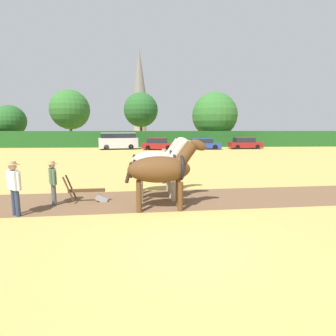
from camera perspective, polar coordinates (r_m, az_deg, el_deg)
ground_plane at (r=6.45m, az=4.69°, el=-16.72°), size 240.00×240.00×0.00m
plowed_furrow_strip at (r=10.96m, az=-27.27°, el=-6.91°), size 30.65×4.80×0.01m
hedgerow at (r=39.32m, az=-2.21°, el=6.33°), size 57.24×1.32×2.38m
tree_far_left at (r=48.32m, az=-31.16°, el=8.79°), size 4.82×4.82×6.36m
tree_left at (r=47.10m, az=-20.58°, el=11.79°), size 6.46×6.46×9.05m
tree_center_left at (r=45.66m, az=-5.93°, el=12.45°), size 5.78×5.78×8.76m
tree_center at (r=43.99m, az=10.10°, el=11.25°), size 7.33×7.33×8.55m
church_spire at (r=65.01m, az=-6.21°, el=16.06°), size 3.30×3.30×21.46m
draft_horse_lead_left at (r=8.83m, az=-1.18°, el=-0.27°), size 2.84×1.06×2.47m
draft_horse_lead_right at (r=10.02m, az=-1.83°, el=0.46°), size 2.64×0.99×2.41m
draft_horse_trail_left at (r=11.20m, az=-2.36°, el=1.64°), size 2.67×0.97×2.47m
plow at (r=10.34m, az=-16.57°, el=-5.40°), size 1.60×0.48×1.13m
farmer_at_plow at (r=10.28m, az=-23.79°, el=-2.37°), size 0.40×0.57×1.61m
farmer_beside_team at (r=13.20m, az=-0.86°, el=1.06°), size 0.44×0.62×1.74m
farmer_onlooker_left at (r=9.52m, az=-30.50°, el=-3.00°), size 0.55×0.47×1.75m
parked_van at (r=35.49m, az=-10.79°, el=5.83°), size 5.34×2.88×2.19m
parked_car_left at (r=34.28m, az=-2.15°, el=5.25°), size 4.38×2.36×1.57m
parked_car_center_left at (r=35.43m, az=7.68°, el=5.22°), size 4.62×2.11×1.45m
parked_car_center at (r=37.35m, az=16.40°, el=5.19°), size 4.48×1.86×1.58m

